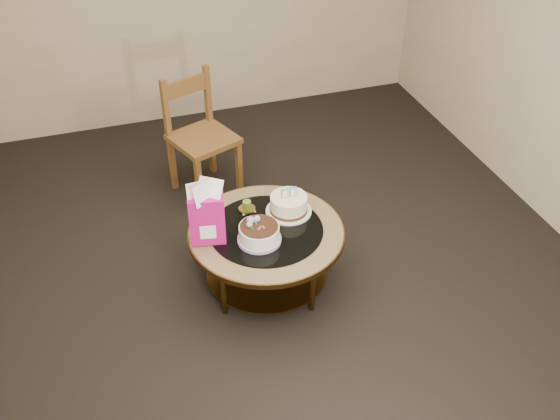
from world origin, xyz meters
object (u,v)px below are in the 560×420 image
object	(u,v)px
cream_cake	(289,205)
decorated_cake	(259,234)
coffee_table	(266,239)
dining_chair	(200,135)
gift_bag	(207,213)

from	to	relation	value
cream_cake	decorated_cake	bearing A→B (deg)	-143.52
coffee_table	dining_chair	world-z (taller)	dining_chair
decorated_cake	cream_cake	size ratio (longest dim) A/B	0.90
dining_chair	cream_cake	bearing A→B (deg)	-93.32
coffee_table	cream_cake	size ratio (longest dim) A/B	3.32
decorated_cake	gift_bag	xyz separation A→B (m)	(-0.30, 0.11, 0.16)
cream_cake	dining_chair	world-z (taller)	dining_chair
gift_bag	coffee_table	bearing A→B (deg)	9.89
coffee_table	gift_bag	size ratio (longest dim) A/B	2.34
coffee_table	cream_cake	xyz separation A→B (m)	(0.20, 0.13, 0.14)
dining_chair	coffee_table	bearing A→B (deg)	-103.85
coffee_table	cream_cake	bearing A→B (deg)	33.40
cream_cake	dining_chair	size ratio (longest dim) A/B	0.32
coffee_table	decorated_cake	size ratio (longest dim) A/B	3.67
cream_cake	coffee_table	bearing A→B (deg)	-149.54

